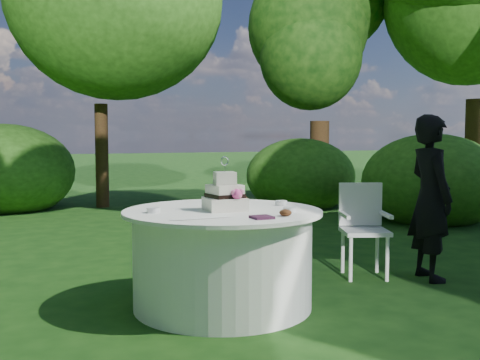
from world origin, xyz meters
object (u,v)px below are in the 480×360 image
object	(u,v)px
table	(223,258)
chair	(363,222)
napkins	(262,217)
guest	(431,198)
cake	(225,196)

from	to	relation	value
table	chair	distance (m)	1.67
napkins	guest	world-z (taller)	guest
napkins	chair	world-z (taller)	chair
napkins	table	size ratio (longest dim) A/B	0.09
napkins	table	distance (m)	0.67
cake	chair	size ratio (longest dim) A/B	0.47
napkins	chair	bearing A→B (deg)	30.99
guest	chair	xyz separation A→B (m)	(-0.49, 0.38, -0.26)
table	napkins	bearing A→B (deg)	-81.78
cake	chair	world-z (taller)	cake
napkins	cake	xyz separation A→B (m)	(-0.07, 0.51, 0.10)
napkins	table	world-z (taller)	napkins
guest	table	xyz separation A→B (m)	(-2.10, -0.00, -0.39)
chair	napkins	bearing A→B (deg)	-149.01
guest	cake	xyz separation A→B (m)	(-2.09, -0.04, 0.11)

